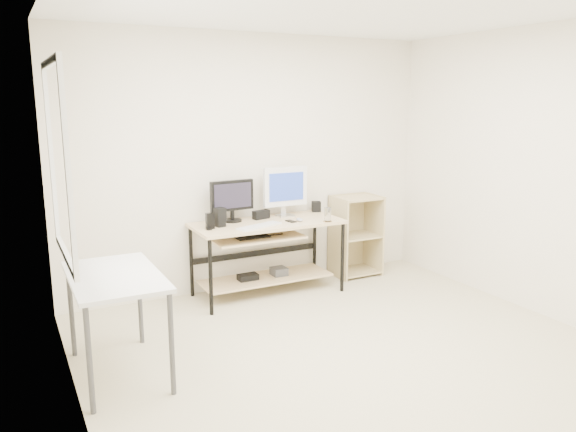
# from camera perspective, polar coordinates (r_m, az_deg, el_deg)

# --- Properties ---
(room) EXTENTS (4.01, 4.01, 2.62)m
(room) POSITION_cam_1_polar(r_m,az_deg,el_deg) (4.03, 5.89, 2.71)
(room) COLOR beige
(room) RESTS_ON ground
(desk) EXTENTS (1.50, 0.65, 0.75)m
(desk) POSITION_cam_1_polar(r_m,az_deg,el_deg) (5.63, -2.34, -2.71)
(desk) COLOR #DBBF8B
(desk) RESTS_ON ground
(side_table) EXTENTS (0.60, 1.00, 0.75)m
(side_table) POSITION_cam_1_polar(r_m,az_deg,el_deg) (4.14, -17.15, -6.73)
(side_table) COLOR silver
(side_table) RESTS_ON ground
(shelf_unit) EXTENTS (0.50, 0.40, 0.90)m
(shelf_unit) POSITION_cam_1_polar(r_m,az_deg,el_deg) (6.35, 6.70, -1.91)
(shelf_unit) COLOR tan
(shelf_unit) RESTS_ON ground
(black_monitor) EXTENTS (0.45, 0.19, 0.41)m
(black_monitor) POSITION_cam_1_polar(r_m,az_deg,el_deg) (5.59, -5.71, 1.83)
(black_monitor) COLOR black
(black_monitor) RESTS_ON desk
(white_imac) EXTENTS (0.48, 0.15, 0.52)m
(white_imac) POSITION_cam_1_polar(r_m,az_deg,el_deg) (5.80, -0.27, 2.87)
(white_imac) COLOR silver
(white_imac) RESTS_ON desk
(keyboard) EXTENTS (0.50, 0.28, 0.02)m
(keyboard) POSITION_cam_1_polar(r_m,az_deg,el_deg) (5.37, -2.93, -1.04)
(keyboard) COLOR silver
(keyboard) RESTS_ON desk
(mouse) EXTENTS (0.06, 0.10, 0.03)m
(mouse) POSITION_cam_1_polar(r_m,az_deg,el_deg) (5.60, 1.18, -0.38)
(mouse) COLOR #B3B3B9
(mouse) RESTS_ON desk
(center_speaker) EXTENTS (0.19, 0.11, 0.09)m
(center_speaker) POSITION_cam_1_polar(r_m,az_deg,el_deg) (5.72, -2.75, 0.14)
(center_speaker) COLOR black
(center_speaker) RESTS_ON desk
(speaker_left) EXTENTS (0.11, 0.11, 0.18)m
(speaker_left) POSITION_cam_1_polar(r_m,az_deg,el_deg) (5.40, -6.92, -0.08)
(speaker_left) COLOR black
(speaker_left) RESTS_ON desk
(speaker_right) EXTENTS (0.12, 0.12, 0.11)m
(speaker_right) POSITION_cam_1_polar(r_m,az_deg,el_deg) (6.09, 2.89, 0.97)
(speaker_right) COLOR black
(speaker_right) RESTS_ON desk
(audio_controller) EXTENTS (0.08, 0.05, 0.15)m
(audio_controller) POSITION_cam_1_polar(r_m,az_deg,el_deg) (5.32, -7.93, -0.50)
(audio_controller) COLOR black
(audio_controller) RESTS_ON desk
(volume_puck) EXTENTS (0.06, 0.06, 0.02)m
(volume_puck) POSITION_cam_1_polar(r_m,az_deg,el_deg) (5.29, -8.00, -1.28)
(volume_puck) COLOR black
(volume_puck) RESTS_ON desk
(smartphone) EXTENTS (0.08, 0.12, 0.01)m
(smartphone) POSITION_cam_1_polar(r_m,az_deg,el_deg) (5.59, 0.29, -0.54)
(smartphone) COLOR black
(smartphone) RESTS_ON desk
(coaster) EXTENTS (0.09, 0.09, 0.01)m
(coaster) POSITION_cam_1_polar(r_m,az_deg,el_deg) (5.60, 4.04, -0.55)
(coaster) COLOR olive
(coaster) RESTS_ON desk
(drinking_glass) EXTENTS (0.07, 0.07, 0.14)m
(drinking_glass) POSITION_cam_1_polar(r_m,az_deg,el_deg) (5.59, 4.05, 0.17)
(drinking_glass) COLOR white
(drinking_glass) RESTS_ON coaster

